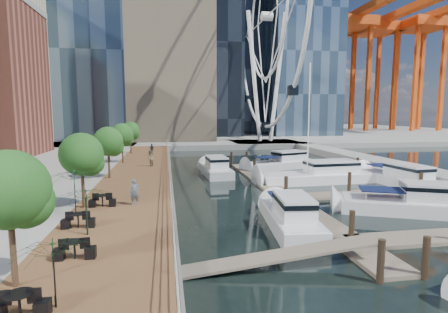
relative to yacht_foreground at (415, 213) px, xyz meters
name	(u,v)px	position (x,y,z in m)	size (l,w,h in m)	color
ground	(283,235)	(-10.28, -2.52, 0.00)	(520.00, 520.00, 0.00)	black
boardwalk	(138,181)	(-19.28, 12.48, 0.50)	(6.00, 60.00, 1.00)	brown
seawall	(170,180)	(-16.28, 12.48, 0.50)	(0.25, 60.00, 1.00)	#595954
land_far	(185,132)	(-10.28, 99.48, 0.50)	(200.00, 114.00, 1.00)	gray
breakwater	(386,165)	(9.72, 17.48, 0.50)	(4.00, 60.00, 1.00)	gray
pier	(265,144)	(3.72, 49.48, 0.50)	(14.00, 12.00, 1.00)	gray
railing	(169,169)	(-16.38, 12.48, 1.52)	(0.10, 60.00, 1.05)	white
floating_docks	(332,185)	(-2.31, 7.46, 0.49)	(16.00, 34.00, 2.60)	#6D6051
ferris_wheel	(267,17)	(3.72, 49.48, 25.92)	(5.80, 45.60, 47.80)	white
port_cranes	(379,75)	(57.39, 93.15, 20.00)	(40.00, 52.00, 38.00)	#D84C14
street_trees	(108,141)	(-21.68, 11.48, 4.29)	(2.60, 42.60, 4.60)	#3F2B1C
cafe_tables	(77,234)	(-20.68, -4.52, 1.37)	(2.50, 13.70, 0.74)	black
yacht_foreground	(415,213)	(0.00, 0.00, 0.00)	(2.88, 10.76, 2.15)	silver
pedestrian_near	(135,192)	(-18.63, 1.60, 1.83)	(0.60, 0.40, 1.66)	#4A5462
pedestrian_mid	(150,158)	(-18.41, 18.21, 1.89)	(0.86, 0.67, 1.77)	#7E6F57
pedestrian_far	(152,149)	(-18.61, 29.23, 1.78)	(0.92, 0.38, 1.56)	#333540
moored_yachts	(316,184)	(-2.46, 10.50, 0.00)	(19.76, 35.46, 11.50)	white
cafe_seating	(75,210)	(-20.93, -3.52, 2.20)	(5.03, 13.27, 2.63)	black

